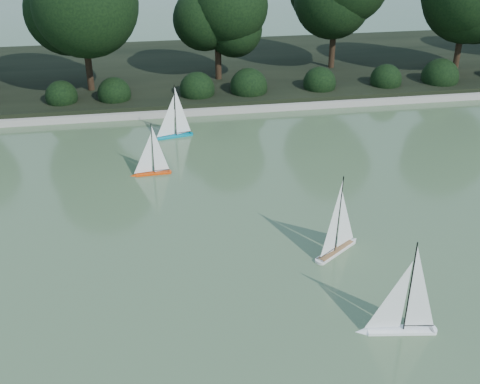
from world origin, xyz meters
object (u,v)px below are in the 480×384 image
at_px(sailboat_white_a, 396,318).
at_px(sailboat_orange, 149,166).
at_px(sailboat_white_b, 340,238).
at_px(sailboat_teal, 171,129).

xyz_separation_m(sailboat_white_a, sailboat_orange, (-3.39, 6.07, -0.06)).
bearing_deg(sailboat_white_b, sailboat_white_a, -87.24).
height_order(sailboat_orange, sailboat_teal, sailboat_teal).
distance_m(sailboat_white_a, sailboat_white_b, 2.29).
bearing_deg(sailboat_teal, sailboat_white_a, -71.67).
distance_m(sailboat_white_b, sailboat_orange, 5.01).
relative_size(sailboat_white_b, sailboat_orange, 1.27).
relative_size(sailboat_orange, sailboat_teal, 0.87).
distance_m(sailboat_white_a, sailboat_orange, 6.96).
height_order(sailboat_white_a, sailboat_orange, sailboat_white_a).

